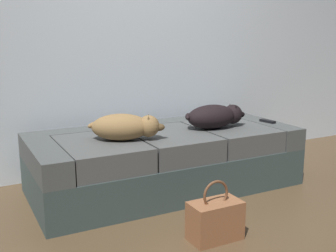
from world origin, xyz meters
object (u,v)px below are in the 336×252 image
at_px(dog_tan, 126,127).
at_px(tv_remote, 268,121).
at_px(handbag, 215,220).
at_px(couch, 165,159).
at_px(dog_dark, 215,116).

relative_size(dog_tan, tv_remote, 3.64).
bearing_deg(handbag, tv_remote, 36.87).
xyz_separation_m(couch, dog_tan, (-0.39, -0.13, 0.34)).
bearing_deg(tv_remote, handbag, -152.43).
xyz_separation_m(dog_tan, handbag, (0.25, -0.81, -0.45)).
bearing_deg(dog_dark, couch, 166.95).
bearing_deg(handbag, couch, 81.55).
xyz_separation_m(couch, dog_dark, (0.42, -0.10, 0.34)).
bearing_deg(handbag, dog_dark, 56.62).
distance_m(couch, dog_dark, 0.54).
xyz_separation_m(dog_dark, handbag, (-0.55, -0.84, -0.45)).
height_order(dog_tan, dog_dark, dog_dark).
relative_size(couch, dog_tan, 3.88).
bearing_deg(couch, handbag, -98.45).
bearing_deg(couch, tv_remote, -7.09).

